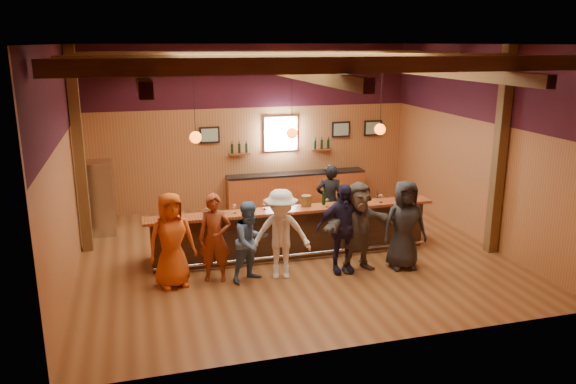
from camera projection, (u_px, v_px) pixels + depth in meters
name	position (u px, v px, depth m)	size (l,w,h in m)	color
room	(291.00, 108.00, 11.62)	(9.04, 9.00, 4.52)	brown
bar_counter	(291.00, 230.00, 12.41)	(6.30, 1.07, 1.11)	black
back_bar_cabinet	(296.00, 189.00, 16.05)	(4.00, 0.52, 0.95)	brown
window	(281.00, 134.00, 15.75)	(0.95, 0.09, 0.95)	silver
framed_pictures	(310.00, 131.00, 15.95)	(5.35, 0.05, 0.45)	black
wine_shelves	(281.00, 149.00, 15.80)	(3.00, 0.18, 0.30)	brown
pendant_lights	(292.00, 133.00, 11.70)	(4.24, 0.24, 1.37)	black
stainless_fridge	(99.00, 198.00, 13.53)	(0.70, 0.70, 1.80)	silver
customer_orange	(172.00, 240.00, 10.58)	(0.90, 0.59, 1.85)	#CB4E13
customer_redvest	(215.00, 238.00, 10.85)	(0.64, 0.42, 1.75)	maroon
customer_denim	(251.00, 241.00, 10.86)	(0.78, 0.61, 1.61)	#4D709B
customer_white	(281.00, 234.00, 10.97)	(1.17, 0.67, 1.81)	white
customer_navy	(342.00, 229.00, 11.24)	(1.08, 0.45, 1.85)	#1D1932
customer_brown	(358.00, 227.00, 11.33)	(1.73, 0.55, 1.86)	#524942
customer_dark	(404.00, 225.00, 11.46)	(0.91, 0.59, 1.86)	black
bartender	(329.00, 201.00, 13.34)	(0.64, 0.42, 1.77)	black
ice_bucket	(306.00, 201.00, 12.10)	(0.22, 0.22, 0.24)	brown
bottle_a	(324.00, 199.00, 12.20)	(0.08, 0.08, 0.35)	black
bottle_b	(339.00, 198.00, 12.29)	(0.07, 0.07, 0.34)	black
glass_a	(162.00, 212.00, 11.22)	(0.09, 0.09, 0.20)	silver
glass_b	(206.00, 210.00, 11.44)	(0.08, 0.08, 0.17)	silver
glass_c	(235.00, 207.00, 11.58)	(0.09, 0.09, 0.20)	silver
glass_d	(244.00, 206.00, 11.64)	(0.08, 0.08, 0.18)	silver
glass_e	(265.00, 204.00, 11.84)	(0.08, 0.08, 0.18)	silver
glass_f	(327.00, 201.00, 12.02)	(0.08, 0.08, 0.19)	silver
glass_g	(363.00, 198.00, 12.34)	(0.07, 0.07, 0.17)	silver
glass_h	(381.00, 196.00, 12.37)	(0.08, 0.08, 0.19)	silver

